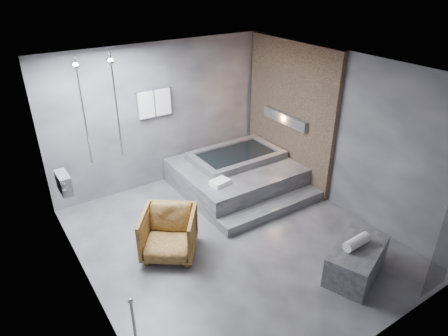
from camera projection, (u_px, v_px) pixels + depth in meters
room at (247, 133)px, 6.11m from camera, size 5.00×5.04×2.82m
tub_deck at (236, 175)px, 8.01m from camera, size 2.20×2.00×0.50m
tub_step at (273, 209)px, 7.21m from camera, size 2.20×0.36×0.18m
concrete_bench at (356, 260)px, 5.74m from camera, size 1.21×0.93×0.48m
driftwood_chair at (169, 233)px, 6.10m from camera, size 1.13×1.13×0.74m
rolled_towel at (357, 242)px, 5.61m from camera, size 0.44×0.17×0.16m
deck_towel at (220, 182)px, 7.15m from camera, size 0.37×0.29×0.09m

